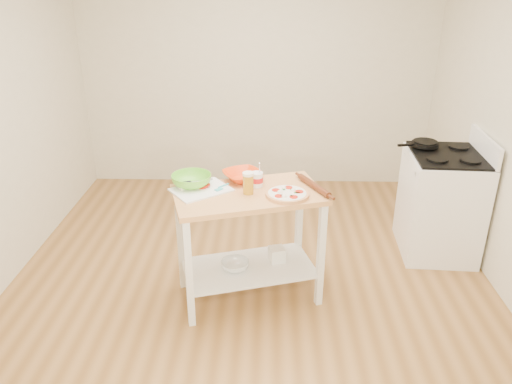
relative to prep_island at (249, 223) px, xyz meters
The scene contains 15 objects.
room_shell 0.72m from the prep_island, 86.92° to the left, with size 4.04×4.54×2.74m.
prep_island is the anchor object (origin of this frame).
gas_stove 1.86m from the prep_island, 24.14° to the left, with size 0.66×0.76×1.11m.
skillet 1.81m from the prep_island, 31.14° to the left, with size 0.37×0.24×0.03m.
pizza 0.40m from the prep_island, 11.72° to the right, with size 0.31×0.31×0.05m.
cutting_board 0.44m from the prep_island, behind, with size 0.50×0.48×0.04m.
spatula 0.34m from the prep_island, 166.97° to the left, with size 0.10×0.14×0.01m.
knife 0.54m from the prep_island, 162.63° to the left, with size 0.26×0.12×0.01m.
orange_bowl 0.37m from the prep_island, 103.06° to the left, with size 0.29×0.29×0.07m, color #EC420F.
green_bowl 0.53m from the prep_island, 167.02° to the left, with size 0.30×0.30×0.09m, color #6ACF31.
beer_pint 0.34m from the prep_island, 88.20° to the right, with size 0.08×0.08×0.16m.
yogurt_tub 0.34m from the prep_island, 61.73° to the left, with size 0.09×0.09×0.20m.
rolling_pin 0.56m from the prep_island, ahead, with size 0.05×0.05×0.40m, color #5B2A14.
shelf_glass_bowl 0.37m from the prep_island, 161.80° to the right, with size 0.22×0.22×0.07m, color silver.
shelf_bin 0.40m from the prep_island, 24.17° to the left, with size 0.12×0.12×0.12m, color white.
Camera 1 is at (0.14, -3.43, 2.39)m, focal length 35.00 mm.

